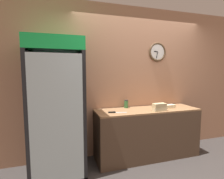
{
  "coord_description": "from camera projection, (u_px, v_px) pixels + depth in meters",
  "views": [
    {
      "loc": [
        -1.5,
        -1.87,
        1.54
      ],
      "look_at": [
        -0.67,
        0.78,
        1.24
      ],
      "focal_mm": 28.0,
      "sensor_mm": 36.0,
      "label": 1
    }
  ],
  "objects": [
    {
      "name": "beverage_cooler",
      "position": [
        57.0,
        101.0,
        2.59
      ],
      "size": [
        0.77,
        0.69,
        1.99
      ],
      "color": "black",
      "rests_on": "ground_plane"
    },
    {
      "name": "wall_back",
      "position": [
        140.0,
        81.0,
        3.34
      ],
      "size": [
        5.2,
        0.09,
        2.7
      ],
      "color": "#AD7A5B",
      "rests_on": "ground_plane"
    },
    {
      "name": "sandwich_stack_middle",
      "position": [
        159.0,
        105.0,
        2.93
      ],
      "size": [
        0.24,
        0.13,
        0.07
      ],
      "color": "tan",
      "rests_on": "sandwich_stack_bottom"
    },
    {
      "name": "prep_counter",
      "position": [
        147.0,
        133.0,
        3.13
      ],
      "size": [
        1.84,
        0.56,
        0.87
      ],
      "color": "#4C3828",
      "rests_on": "ground_plane"
    },
    {
      "name": "sandwich_stack_bottom",
      "position": [
        159.0,
        109.0,
        2.94
      ],
      "size": [
        0.24,
        0.12,
        0.07
      ],
      "color": "beige",
      "rests_on": "prep_counter"
    },
    {
      "name": "sandwich_flat_left",
      "position": [
        169.0,
        106.0,
        3.17
      ],
      "size": [
        0.21,
        0.12,
        0.06
      ],
      "color": "beige",
      "rests_on": "prep_counter"
    },
    {
      "name": "chefs_knife",
      "position": [
        115.0,
        112.0,
        2.81
      ],
      "size": [
        0.3,
        0.08,
        0.02
      ],
      "color": "silver",
      "rests_on": "prep_counter"
    },
    {
      "name": "condiment_jar",
      "position": [
        126.0,
        104.0,
        3.18
      ],
      "size": [
        0.07,
        0.07,
        0.15
      ],
      "color": "#336B38",
      "rests_on": "prep_counter"
    }
  ]
}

